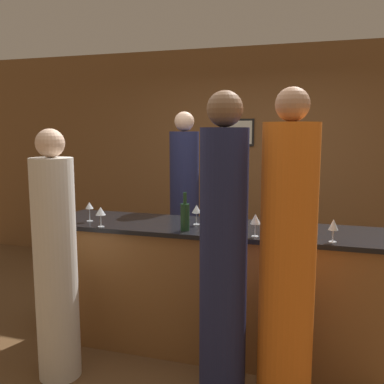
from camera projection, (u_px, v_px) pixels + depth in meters
name	position (u px, v px, depth m)	size (l,w,h in m)	color
ground_plane	(212.00, 347.00, 3.53)	(14.00, 14.00, 0.00)	brown
back_wall	(255.00, 160.00, 5.41)	(8.00, 0.08, 2.80)	brown
bar_counter	(212.00, 287.00, 3.46)	(2.73, 0.67, 1.02)	brown
bartender	(184.00, 215.00, 4.33)	(0.29, 0.29, 1.96)	#1E234C
guest_0	(223.00, 265.00, 2.61)	(0.29, 0.29, 2.00)	#1E234C
guest_1	(287.00, 270.00, 2.55)	(0.33, 0.33, 2.02)	orange
guest_2	(56.00, 264.00, 3.01)	(0.30, 0.30, 1.79)	silver
wine_bottle_0	(185.00, 216.00, 3.22)	(0.07, 0.07, 0.29)	#19381E
wine_glass_0	(278.00, 215.00, 3.18)	(0.06, 0.06, 0.17)	silver
wine_glass_1	(255.00, 220.00, 3.02)	(0.08, 0.08, 0.16)	silver
wine_glass_2	(275.00, 221.00, 3.02)	(0.08, 0.08, 0.15)	silver
wine_glass_3	(301.00, 219.00, 3.01)	(0.06, 0.06, 0.17)	silver
wine_glass_4	(89.00, 206.00, 3.54)	(0.07, 0.07, 0.16)	silver
wine_glass_5	(196.00, 209.00, 3.41)	(0.07, 0.07, 0.16)	silver
wine_glass_6	(333.00, 225.00, 2.87)	(0.07, 0.07, 0.16)	silver
wine_glass_7	(101.00, 212.00, 3.33)	(0.08, 0.08, 0.16)	silver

